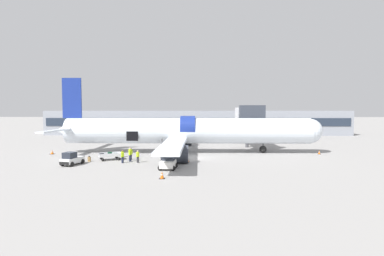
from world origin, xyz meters
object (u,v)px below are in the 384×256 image
object	(u,v)px
airplane	(185,131)
ground_crew_supervisor	(130,154)
ground_crew_loader_b	(131,153)
ground_crew_loader_a	(123,156)
suitcase_on_tarmac_upright	(89,159)
baggage_tug_mid	(72,159)
baggage_cart_loading	(110,156)
baggage_tug_lead	(168,163)
ground_crew_driver	(138,156)

from	to	relation	value
airplane	ground_crew_supervisor	world-z (taller)	airplane
airplane	ground_crew_loader_b	size ratio (longest dim) A/B	26.52
ground_crew_loader_a	ground_crew_supervisor	size ratio (longest dim) A/B	0.92
ground_crew_loader_b	suitcase_on_tarmac_upright	world-z (taller)	ground_crew_loader_b
ground_crew_loader_b	suitcase_on_tarmac_upright	bearing A→B (deg)	-160.91
baggage_tug_mid	suitcase_on_tarmac_upright	world-z (taller)	baggage_tug_mid
ground_crew_loader_a	ground_crew_loader_b	bearing A→B (deg)	81.11
baggage_tug_mid	baggage_cart_loading	xyz separation A→B (m)	(3.49, 3.74, -0.18)
airplane	baggage_tug_lead	distance (m)	13.13
baggage_tug_lead	baggage_tug_mid	xyz separation A→B (m)	(-11.75, 2.23, -0.04)
baggage_tug_lead	suitcase_on_tarmac_upright	bearing A→B (deg)	156.30
baggage_cart_loading	suitcase_on_tarmac_upright	distance (m)	2.65
ground_crew_loader_a	ground_crew_supervisor	xyz separation A→B (m)	(0.65, 1.25, 0.07)
airplane	baggage_tug_lead	world-z (taller)	airplane
baggage_cart_loading	ground_crew_supervisor	distance (m)	3.11
suitcase_on_tarmac_upright	ground_crew_loader_b	bearing A→B (deg)	19.09
airplane	ground_crew_supervisor	size ratio (longest dim) A/B	23.16
ground_crew_loader_a	ground_crew_loader_b	xyz separation A→B (m)	(0.42, 2.66, -0.04)
baggage_cart_loading	ground_crew_loader_a	distance (m)	3.24
baggage_tug_mid	baggage_tug_lead	bearing A→B (deg)	-10.75
baggage_tug_lead	ground_crew_supervisor	size ratio (longest dim) A/B	1.42
ground_crew_supervisor	airplane	bearing A→B (deg)	50.04
ground_crew_supervisor	ground_crew_loader_b	bearing A→B (deg)	99.52
airplane	ground_crew_loader_a	bearing A→B (deg)	-128.48
baggage_tug_lead	ground_crew_driver	distance (m)	5.80
baggage_tug_mid	ground_crew_loader_a	xyz separation A→B (m)	(5.73, 1.43, 0.18)
ground_crew_loader_a	suitcase_on_tarmac_upright	world-z (taller)	ground_crew_loader_a
baggage_tug_lead	baggage_cart_loading	xyz separation A→B (m)	(-8.26, 5.98, -0.22)
ground_crew_driver	ground_crew_loader_b	bearing A→B (deg)	121.02
ground_crew_driver	suitcase_on_tarmac_upright	distance (m)	6.37
ground_crew_loader_b	ground_crew_supervisor	world-z (taller)	ground_crew_supervisor
baggage_tug_lead	ground_crew_loader_b	size ratio (longest dim) A/B	1.63
baggage_tug_mid	ground_crew_supervisor	xyz separation A→B (m)	(6.38, 2.68, 0.26)
ground_crew_driver	baggage_tug_mid	bearing A→B (deg)	-166.80
ground_crew_supervisor	suitcase_on_tarmac_upright	bearing A→B (deg)	-176.74
suitcase_on_tarmac_upright	airplane	bearing A→B (deg)	34.82
ground_crew_driver	baggage_tug_lead	bearing A→B (deg)	-43.58
baggage_tug_mid	ground_crew_loader_a	bearing A→B (deg)	14.05
ground_crew_loader_b	ground_crew_supervisor	bearing A→B (deg)	-80.48
baggage_tug_mid	ground_crew_driver	size ratio (longest dim) A/B	2.15
baggage_cart_loading	suitcase_on_tarmac_upright	world-z (taller)	baggage_cart_loading
airplane	ground_crew_loader_b	bearing A→B (deg)	-136.57
ground_crew_loader_a	ground_crew_loader_b	world-z (taller)	ground_crew_loader_a
baggage_tug_mid	ground_crew_loader_b	world-z (taller)	baggage_tug_mid
baggage_tug_lead	ground_crew_loader_a	bearing A→B (deg)	148.67
baggage_tug_lead	suitcase_on_tarmac_upright	distance (m)	11.51
suitcase_on_tarmac_upright	baggage_tug_lead	bearing A→B (deg)	-23.70
airplane	ground_crew_supervisor	xyz separation A→B (m)	(-6.62, -7.90, -2.34)
ground_crew_driver	ground_crew_loader_a	bearing A→B (deg)	-169.53
ground_crew_loader_a	suitcase_on_tarmac_upright	xyz separation A→B (m)	(-4.51, 0.96, -0.54)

